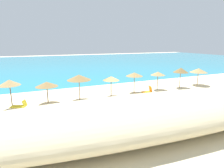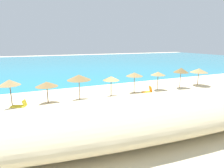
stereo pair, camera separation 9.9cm
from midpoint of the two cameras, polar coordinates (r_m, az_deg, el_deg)
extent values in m
plane|color=beige|center=(21.04, 1.15, -4.82)|extent=(160.00, 160.00, 0.00)
cube|color=teal|center=(60.30, -14.96, 6.42)|extent=(160.00, 67.41, 0.01)
ellipsoid|color=beige|center=(14.13, 13.28, -8.92)|extent=(39.58, 9.51, 2.49)
cylinder|color=brown|center=(20.51, -28.99, -3.33)|extent=(0.09, 0.09, 2.49)
cone|color=tan|center=(20.20, -29.41, 0.43)|extent=(2.01, 2.01, 0.57)
cylinder|color=brown|center=(20.69, -19.47, -3.00)|extent=(0.09, 0.09, 2.00)
cone|color=olive|center=(20.42, -19.70, 0.00)|extent=(2.32, 2.32, 0.52)
cylinder|color=brown|center=(20.76, -10.06, -1.70)|extent=(0.08, 0.08, 2.48)
cone|color=olive|center=(20.46, -10.21, 2.08)|extent=(2.66, 2.66, 0.61)
cylinder|color=brown|center=(21.96, -0.16, -1.16)|extent=(0.10, 0.10, 2.13)
cone|color=olive|center=(21.71, -0.16, 1.82)|extent=(1.99, 1.99, 0.49)
cylinder|color=brown|center=(23.68, 7.12, 0.04)|extent=(0.08, 0.08, 2.34)
cone|color=#9E7F4C|center=(23.43, 7.20, 3.04)|extent=(2.16, 2.16, 0.48)
cylinder|color=brown|center=(25.78, 14.24, 0.63)|extent=(0.08, 0.08, 2.19)
cone|color=tan|center=(25.56, 14.39, 3.23)|extent=(1.96, 1.96, 0.47)
cylinder|color=brown|center=(27.84, 20.73, 1.28)|extent=(0.08, 0.08, 2.38)
cone|color=olive|center=(27.62, 20.96, 4.08)|extent=(2.13, 2.13, 0.67)
cylinder|color=brown|center=(30.73, 25.50, 1.62)|extent=(0.10, 0.10, 2.11)
cone|color=tan|center=(30.54, 25.72, 3.86)|extent=(2.54, 2.54, 0.63)
cube|color=orange|center=(23.08, 10.82, -2.47)|extent=(1.29, 0.76, 0.07)
cube|color=orange|center=(23.26, 12.12, -1.47)|extent=(0.32, 0.66, 0.73)
cylinder|color=silver|center=(23.13, 9.33, -2.90)|extent=(0.04, 0.04, 0.34)
cylinder|color=silver|center=(22.67, 9.94, -3.26)|extent=(0.04, 0.04, 0.34)
cylinder|color=silver|center=(23.61, 11.62, -2.68)|extent=(0.04, 0.04, 0.34)
cylinder|color=silver|center=(23.15, 12.26, -3.02)|extent=(0.04, 0.04, 0.34)
cube|color=yellow|center=(19.89, -27.23, -6.23)|extent=(1.51, 1.11, 0.07)
cube|color=yellow|center=(19.53, -25.62, -5.43)|extent=(0.45, 0.71, 0.62)
cylinder|color=silver|center=(20.45, -28.32, -6.46)|extent=(0.04, 0.04, 0.34)
cylinder|color=silver|center=(19.97, -29.03, -6.98)|extent=(0.04, 0.04, 0.34)
cylinder|color=silver|center=(19.96, -25.32, -6.59)|extent=(0.04, 0.04, 0.34)
cylinder|color=silver|center=(19.47, -25.97, -7.14)|extent=(0.04, 0.04, 0.34)
sphere|color=red|center=(18.54, -0.33, -6.66)|extent=(0.40, 0.40, 0.40)
cube|color=red|center=(17.05, -11.86, -8.76)|extent=(0.54, 0.52, 0.39)
camera|label=1|loc=(0.05, -89.87, 0.03)|focal=29.11mm
camera|label=2|loc=(0.05, 90.13, -0.03)|focal=29.11mm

